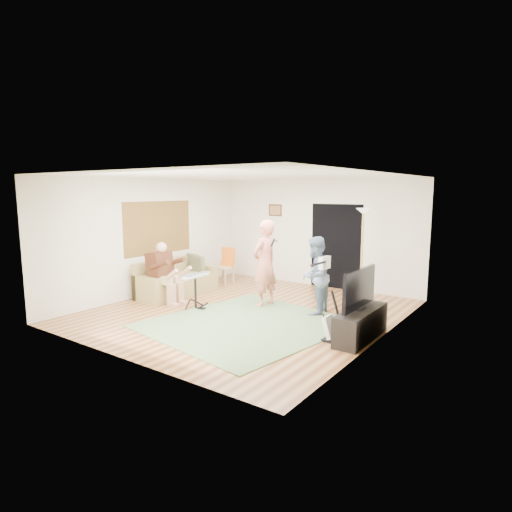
{
  "coord_description": "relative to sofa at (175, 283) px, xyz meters",
  "views": [
    {
      "loc": [
        5.01,
        -6.7,
        2.42
      ],
      "look_at": [
        0.03,
        0.3,
        1.1
      ],
      "focal_mm": 30.0,
      "sensor_mm": 36.0,
      "label": 1
    }
  ],
  "objects": [
    {
      "name": "ceiling",
      "position": [
        2.29,
        -0.24,
        2.43
      ],
      "size": [
        6.0,
        6.0,
        0.0
      ],
      "primitive_type": "plane",
      "rotation": [
        3.14,
        0.0,
        0.0
      ],
      "color": "white",
      "rests_on": "walls"
    },
    {
      "name": "microphone",
      "position": [
        2.52,
        0.38,
        1.09
      ],
      "size": [
        0.06,
        0.06,
        0.24
      ],
      "primitive_type": null,
      "color": "black",
      "rests_on": "singer"
    },
    {
      "name": "guitar_held",
      "position": [
        3.68,
        0.42,
        0.78
      ],
      "size": [
        0.15,
        0.61,
        0.26
      ],
      "primitive_type": null,
      "rotation": [
        0.0,
        0.0,
        -0.06
      ],
      "color": "silver",
      "rests_on": "guitarist"
    },
    {
      "name": "torchiere_lamp",
      "position": [
        3.77,
        2.08,
        1.13
      ],
      "size": [
        0.36,
        0.36,
        2.04
      ],
      "color": "black",
      "rests_on": "floor"
    },
    {
      "name": "television",
      "position": [
        4.74,
        -0.44,
        0.58
      ],
      "size": [
        0.06,
        1.21,
        0.64
      ],
      "primitive_type": "cube",
      "color": "black",
      "rests_on": "tv_cabinet"
    },
    {
      "name": "sofa",
      "position": [
        0.0,
        0.0,
        0.0
      ],
      "size": [
        0.83,
        2.01,
        0.81
      ],
      "color": "#9B874D",
      "rests_on": "floor"
    },
    {
      "name": "floor",
      "position": [
        2.29,
        -0.24,
        -0.27
      ],
      "size": [
        6.0,
        6.0,
        0.0
      ],
      "primitive_type": "plane",
      "color": "brown",
      "rests_on": "ground"
    },
    {
      "name": "picture_frame",
      "position": [
        1.04,
        2.75,
        1.63
      ],
      "size": [
        0.42,
        0.03,
        0.32
      ],
      "primitive_type": "cube",
      "color": "#3F2314",
      "rests_on": "walls"
    },
    {
      "name": "singer",
      "position": [
        2.32,
        0.38,
        0.64
      ],
      "size": [
        0.5,
        0.7,
        1.82
      ],
      "primitive_type": "imported",
      "rotation": [
        0.0,
        0.0,
        -1.67
      ],
      "color": "#D36F5B",
      "rests_on": "floor"
    },
    {
      "name": "doorway",
      "position": [
        2.84,
        2.75,
        0.78
      ],
      "size": [
        2.1,
        0.0,
        2.1
      ],
      "primitive_type": "plane",
      "rotation": [
        1.57,
        0.0,
        0.0
      ],
      "color": "black",
      "rests_on": "walls"
    },
    {
      "name": "dining_chair",
      "position": [
        0.24,
        1.59,
        0.06
      ],
      "size": [
        0.4,
        0.42,
        0.94
      ],
      "rotation": [
        0.0,
        0.0,
        0.01
      ],
      "color": "tan",
      "rests_on": "floor"
    },
    {
      "name": "area_rug",
      "position": [
        2.79,
        -0.9,
        -0.26
      ],
      "size": [
        3.53,
        3.71,
        0.02
      ],
      "primitive_type": "cube",
      "rotation": [
        0.0,
        0.0,
        -0.15
      ],
      "color": "#526E43",
      "rests_on": "floor"
    },
    {
      "name": "tv_cabinet",
      "position": [
        4.79,
        -0.44,
        -0.02
      ],
      "size": [
        0.4,
        1.4,
        0.5
      ],
      "primitive_type": "cube",
      "color": "black",
      "rests_on": "floor"
    },
    {
      "name": "guitar_spare",
      "position": [
        4.43,
        -0.83,
        -0.03
      ],
      "size": [
        0.3,
        0.27,
        0.84
      ],
      "color": "black",
      "rests_on": "floor"
    },
    {
      "name": "guitarist",
      "position": [
        3.48,
        0.42,
        0.5
      ],
      "size": [
        0.71,
        0.84,
        1.54
      ],
      "primitive_type": "imported",
      "rotation": [
        0.0,
        0.0,
        -1.39
      ],
      "color": "slate",
      "rests_on": "floor"
    },
    {
      "name": "walls",
      "position": [
        2.29,
        -0.24,
        1.08
      ],
      "size": [
        5.5,
        6.0,
        2.7
      ],
      "primitive_type": null,
      "color": "silver",
      "rests_on": "floor"
    },
    {
      "name": "drum_kit",
      "position": [
        1.29,
        -0.65,
        0.05
      ],
      "size": [
        0.4,
        0.72,
        0.74
      ],
      "color": "black",
      "rests_on": "floor"
    },
    {
      "name": "drummer",
      "position": [
        0.41,
        -0.65,
        0.24
      ],
      "size": [
        0.86,
        0.48,
        1.32
      ],
      "color": "#4B2515",
      "rests_on": "sofa"
    },
    {
      "name": "window_blinds",
      "position": [
        -0.45,
        -0.04,
        1.28
      ],
      "size": [
        0.0,
        2.05,
        2.05
      ],
      "primitive_type": "plane",
      "rotation": [
        1.57,
        0.0,
        1.57
      ],
      "color": "brown",
      "rests_on": "walls"
    }
  ]
}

